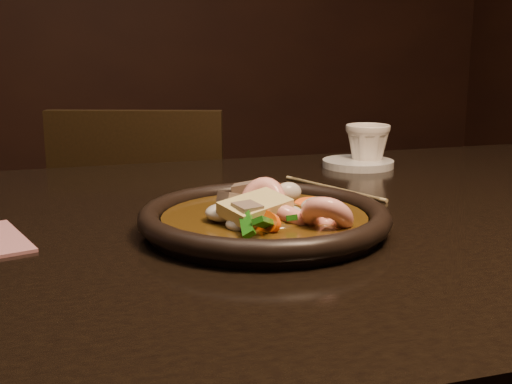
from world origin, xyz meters
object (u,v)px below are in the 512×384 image
object	(u,v)px
table	(227,275)
chair	(150,264)
plate	(264,219)
tea_cup	(367,144)

from	to	relation	value
table	chair	distance (m)	0.73
plate	tea_cup	world-z (taller)	tea_cup
chair	plate	xyz separation A→B (m)	(0.04, -0.77, 0.31)
table	chair	xyz separation A→B (m)	(-0.01, 0.70, -0.22)
table	plate	distance (m)	0.12
plate	chair	bearing A→B (deg)	92.89
table	tea_cup	world-z (taller)	tea_cup
table	tea_cup	xyz separation A→B (m)	(0.35, 0.30, 0.12)
table	tea_cup	bearing A→B (deg)	39.99
plate	tea_cup	bearing A→B (deg)	48.42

